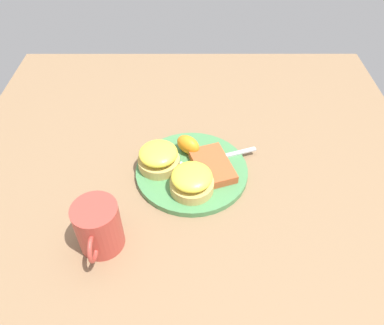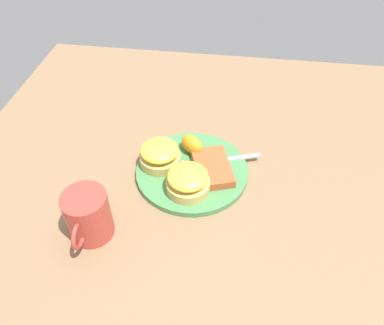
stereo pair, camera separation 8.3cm
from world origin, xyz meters
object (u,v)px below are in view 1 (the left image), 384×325
object	(u,v)px
hashbrown_patty	(212,166)
cup	(99,227)
sandwich_benedict_left	(159,157)
fork	(205,161)
sandwich_benedict_right	(194,181)
orange_wedge	(188,145)

from	to	relation	value
hashbrown_patty	cup	bearing A→B (deg)	-49.65
sandwich_benedict_left	cup	xyz separation A→B (m)	(0.20, -0.10, 0.01)
fork	sandwich_benedict_right	bearing A→B (deg)	-17.02
hashbrown_patty	cup	world-z (taller)	cup
sandwich_benedict_right	fork	distance (m)	0.09
cup	sandwich_benedict_left	bearing A→B (deg)	153.65
hashbrown_patty	fork	world-z (taller)	hashbrown_patty
orange_wedge	fork	xyz separation A→B (m)	(0.03, 0.04, -0.02)
sandwich_benedict_left	cup	world-z (taller)	cup
sandwich_benedict_left	sandwich_benedict_right	distance (m)	0.10
orange_wedge	hashbrown_patty	bearing A→B (deg)	42.61
sandwich_benedict_left	fork	bearing A→B (deg)	97.14
hashbrown_patty	cup	xyz separation A→B (m)	(0.18, -0.22, 0.03)
hashbrown_patty	sandwich_benedict_left	bearing A→B (deg)	-95.69
sandwich_benedict_right	cup	xyz separation A→B (m)	(0.13, -0.18, 0.01)
cup	hashbrown_patty	bearing A→B (deg)	130.35
sandwich_benedict_right	orange_wedge	size ratio (longest dim) A/B	1.56
orange_wedge	cup	world-z (taller)	cup
hashbrown_patty	cup	size ratio (longest dim) A/B	1.00
orange_wedge	sandwich_benedict_right	bearing A→B (deg)	5.92
sandwich_benedict_right	hashbrown_patty	world-z (taller)	sandwich_benedict_right
fork	cup	distance (m)	0.29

